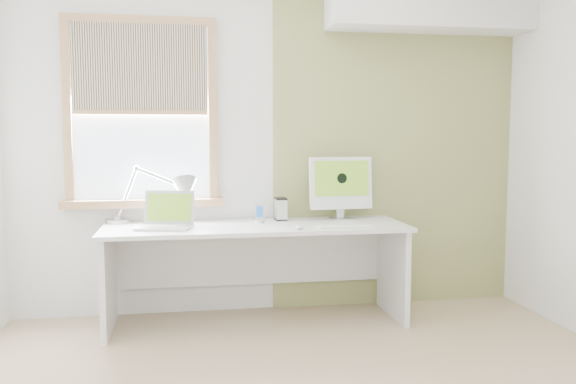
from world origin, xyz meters
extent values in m
cube|color=white|center=(0.00, 1.76, 1.30)|extent=(4.00, 0.02, 2.60)
cube|color=white|center=(0.00, -1.76, 1.30)|extent=(4.00, 0.02, 2.60)
cube|color=#999254|center=(1.00, 1.74, 1.30)|extent=(2.00, 0.02, 2.60)
cube|color=white|center=(1.20, 1.57, 2.40)|extent=(1.60, 0.40, 0.42)
cube|color=#A6784D|center=(-1.53, 1.72, 1.55)|extent=(0.06, 0.06, 1.42)
cube|color=#A6784D|center=(-0.47, 1.72, 1.55)|extent=(0.06, 0.06, 1.42)
cube|color=#A6784D|center=(-1.00, 1.72, 2.23)|extent=(1.00, 0.06, 0.06)
cube|color=#A6784D|center=(-1.00, 1.70, 0.87)|extent=(1.20, 0.14, 0.06)
cube|color=#D1E2F9|center=(-1.00, 1.74, 1.55)|extent=(1.00, 0.01, 1.30)
cube|color=beige|center=(-1.00, 1.70, 1.88)|extent=(0.98, 0.02, 0.65)
cube|color=#A6784D|center=(-1.00, 1.70, 1.55)|extent=(0.98, 0.03, 0.03)
cube|color=silver|center=(-0.18, 1.38, 0.71)|extent=(2.20, 0.70, 0.03)
cube|color=silver|center=(-1.23, 1.38, 0.35)|extent=(0.04, 0.64, 0.70)
cube|color=silver|center=(0.87, 1.38, 0.35)|extent=(0.04, 0.64, 0.70)
cube|color=silver|center=(-0.18, 1.70, 0.45)|extent=(2.08, 0.02, 0.48)
cylinder|color=#B2B4B6|center=(-1.19, 1.67, 0.74)|extent=(0.21, 0.21, 0.03)
sphere|color=#B2B4B6|center=(-1.19, 1.67, 0.76)|extent=(0.06, 0.06, 0.05)
cylinder|color=#B2B4B6|center=(-1.11, 1.66, 0.95)|extent=(0.18, 0.06, 0.38)
sphere|color=#B2B4B6|center=(-1.04, 1.64, 1.14)|extent=(0.05, 0.05, 0.05)
cylinder|color=#B2B4B6|center=(-0.88, 1.59, 1.07)|extent=(0.34, 0.14, 0.15)
sphere|color=#B2B4B6|center=(-0.71, 1.53, 1.01)|extent=(0.05, 0.05, 0.04)
cone|color=#B2B4B6|center=(-0.68, 1.53, 0.98)|extent=(0.24, 0.28, 0.23)
cube|color=#B2B4B6|center=(-0.83, 1.32, 0.74)|extent=(0.42, 0.34, 0.02)
cube|color=#B2B5B7|center=(-0.83, 1.32, 0.75)|extent=(0.34, 0.23, 0.00)
cube|color=#B2B4B6|center=(-0.80, 1.44, 0.87)|extent=(0.37, 0.16, 0.24)
cube|color=#53771B|center=(-0.80, 1.43, 0.87)|extent=(0.32, 0.13, 0.19)
cylinder|color=#B2B4B6|center=(-0.14, 1.50, 0.74)|extent=(0.08, 0.08, 0.02)
cube|color=#B2B4B6|center=(-0.14, 1.50, 0.81)|extent=(0.06, 0.01, 0.12)
cube|color=#194C99|center=(-0.14, 1.49, 0.81)|extent=(0.05, 0.00, 0.09)
cube|color=#B2B4B6|center=(0.04, 1.60, 0.82)|extent=(0.08, 0.13, 0.17)
cube|color=black|center=(0.04, 1.60, 0.90)|extent=(0.09, 0.14, 0.01)
cube|color=black|center=(0.04, 1.60, 0.74)|extent=(0.09, 0.14, 0.01)
cube|color=#B2B4B6|center=(0.50, 1.55, 0.74)|extent=(0.19, 0.17, 0.01)
cube|color=#B2B4B6|center=(0.50, 1.58, 0.82)|extent=(0.06, 0.02, 0.16)
cube|color=white|center=(0.50, 1.57, 1.01)|extent=(0.50, 0.12, 0.41)
cube|color=#53771B|center=(0.51, 1.54, 1.05)|extent=(0.43, 0.06, 0.27)
cylinder|color=black|center=(0.51, 1.54, 1.05)|extent=(0.08, 0.02, 0.08)
cube|color=white|center=(0.44, 1.15, 0.74)|extent=(0.41, 0.16, 0.02)
cube|color=white|center=(0.44, 1.15, 0.75)|extent=(0.38, 0.13, 0.00)
ellipsoid|color=white|center=(0.09, 1.14, 0.74)|extent=(0.09, 0.11, 0.03)
camera|label=1|loc=(-0.67, -2.87, 1.38)|focal=36.99mm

